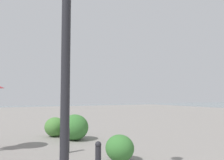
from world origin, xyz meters
TOP-DOWN VIEW (x-y plane):
  - lamppost at (3.87, 0.51)m, footprint 0.98×0.28m
  - bollard_near at (4.78, -0.46)m, footprint 0.13×0.13m
  - bollard_mid at (6.79, -0.43)m, footprint 0.13×0.13m
  - shrub_low at (5.36, -1.29)m, footprint 0.75×0.68m
  - shrub_round at (9.53, -0.77)m, footprint 0.88×0.79m
  - shrub_wide at (8.48, -1.22)m, footprint 1.07×0.97m

SIDE VIEW (x-z plane):
  - shrub_low at x=5.36m, z-range 0.00..0.64m
  - bollard_near at x=4.78m, z-range 0.02..0.67m
  - bollard_mid at x=6.79m, z-range 0.02..0.71m
  - shrub_round at x=9.53m, z-range 0.00..0.74m
  - shrub_wide at x=8.48m, z-range 0.00..0.91m
  - lamppost at x=3.87m, z-range 0.69..5.09m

